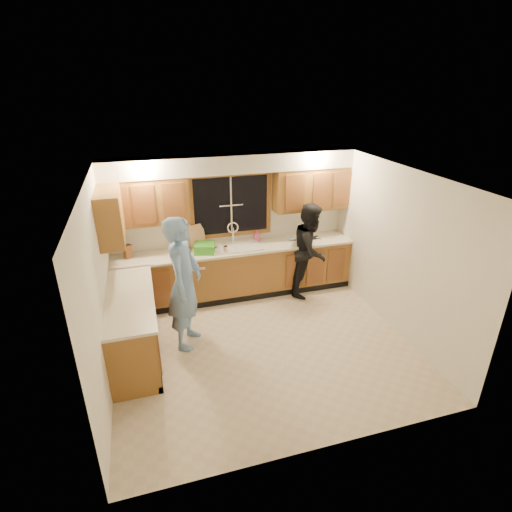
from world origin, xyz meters
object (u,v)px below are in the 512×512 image
at_px(sink, 236,250).
at_px(bowl, 292,238).
at_px(dishwasher, 189,280).
at_px(woman, 310,250).
at_px(stove, 133,350).
at_px(soap_bottle, 257,236).
at_px(knife_block, 128,251).
at_px(man, 184,284).
at_px(dish_crate, 205,248).

bearing_deg(sink, bowl, 3.45).
height_order(dishwasher, woman, woman).
relative_size(sink, stove, 0.96).
bearing_deg(woman, soap_bottle, 103.96).
xyz_separation_m(woman, knife_block, (-3.08, 0.38, 0.19)).
distance_m(man, dish_crate, 1.25).
height_order(stove, knife_block, knife_block).
xyz_separation_m(knife_block, soap_bottle, (2.23, 0.10, -0.00)).
distance_m(dishwasher, soap_bottle, 1.44).
bearing_deg(stove, sink, 45.39).
height_order(dishwasher, dish_crate, dish_crate).
distance_m(woman, bowl, 0.44).
xyz_separation_m(sink, bowl, (1.06, 0.06, 0.08)).
bearing_deg(dishwasher, stove, -117.69).
bearing_deg(bowl, soap_bottle, 169.36).
relative_size(man, soap_bottle, 9.39).
bearing_deg(bowl, dish_crate, -175.74).
bearing_deg(knife_block, dishwasher, -38.30).
height_order(man, soap_bottle, man).
bearing_deg(man, knife_block, 53.44).
bearing_deg(dish_crate, dishwasher, 172.00).
bearing_deg(sink, woman, -13.00).
distance_m(stove, woman, 3.46).
distance_m(dish_crate, bowl, 1.62).
height_order(woman, dish_crate, woman).
bearing_deg(knife_block, sink, -35.12).
distance_m(dishwasher, man, 1.34).
xyz_separation_m(stove, woman, (3.08, 1.53, 0.39)).
height_order(sink, soap_bottle, sink).
height_order(soap_bottle, bowl, soap_bottle).
bearing_deg(woman, bowl, 75.06).
distance_m(knife_block, soap_bottle, 2.23).
distance_m(dishwasher, stove, 2.04).
relative_size(man, bowl, 9.81).
xyz_separation_m(stove, dish_crate, (1.25, 1.77, 0.55)).
distance_m(dishwasher, bowl, 1.99).
relative_size(dishwasher, bowl, 4.09).
xyz_separation_m(woman, bowl, (-0.22, 0.36, 0.10)).
height_order(stove, soap_bottle, soap_bottle).
relative_size(stove, woman, 0.53).
xyz_separation_m(woman, soap_bottle, (-0.85, 0.48, 0.18)).
xyz_separation_m(dishwasher, dish_crate, (0.30, -0.04, 0.59)).
distance_m(man, bowl, 2.46).
height_order(knife_block, soap_bottle, knife_block).
xyz_separation_m(dishwasher, soap_bottle, (1.29, 0.20, 0.61)).
bearing_deg(stove, soap_bottle, 41.86).
bearing_deg(knife_block, man, -92.40).
distance_m(soap_bottle, bowl, 0.64).
distance_m(stove, soap_bottle, 3.06).
distance_m(dishwasher, woman, 2.20).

